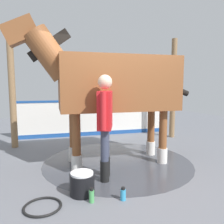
{
  "coord_description": "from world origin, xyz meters",
  "views": [
    {
      "loc": [
        -3.68,
        1.92,
        1.6
      ],
      "look_at": [
        0.03,
        0.07,
        1.09
      ],
      "focal_mm": 36.54,
      "sensor_mm": 36.0,
      "label": 1
    }
  ],
  "objects": [
    {
      "name": "roof_post_far",
      "position": [
        1.6,
        -2.74,
        1.46
      ],
      "size": [
        0.16,
        0.16,
        2.91
      ],
      "primitive_type": "cylinder",
      "color": "olive",
      "rests_on": "ground"
    },
    {
      "name": "handler",
      "position": [
        -0.3,
        0.36,
        1.02
      ],
      "size": [
        0.62,
        0.44,
        1.75
      ],
      "rotation": [
        0.0,
        0.0,
        4.2
      ],
      "color": "black",
      "rests_on": "ground"
    },
    {
      "name": "hose_coil",
      "position": [
        -0.78,
        1.48,
        0.02
      ],
      "size": [
        0.5,
        0.5,
        0.03
      ],
      "primitive_type": "torus",
      "color": "black",
      "rests_on": "ground"
    },
    {
      "name": "barrier_wall",
      "position": [
        2.88,
        -0.74,
        0.52
      ],
      "size": [
        1.01,
        4.48,
        1.12
      ],
      "color": "white",
      "rests_on": "ground"
    },
    {
      "name": "ground_plane",
      "position": [
        0.0,
        0.0,
        -0.01
      ],
      "size": [
        16.0,
        16.0,
        0.02
      ],
      "primitive_type": "cube",
      "color": "slate"
    },
    {
      "name": "wash_bucket",
      "position": [
        -0.66,
        0.9,
        0.17
      ],
      "size": [
        0.36,
        0.36,
        0.34
      ],
      "color": "black",
      "rests_on": "ground"
    },
    {
      "name": "roof_post_near",
      "position": [
        2.5,
        1.61,
        1.46
      ],
      "size": [
        0.16,
        0.16,
        2.91
      ],
      "primitive_type": "cylinder",
      "color": "olive",
      "rests_on": "ground"
    },
    {
      "name": "bottle_spray",
      "position": [
        -0.93,
        0.86,
        0.09
      ],
      "size": [
        0.07,
        0.07,
        0.21
      ],
      "color": "#4CA559",
      "rests_on": "ground"
    },
    {
      "name": "bottle_shampoo",
      "position": [
        -1.07,
        0.45,
        0.09
      ],
      "size": [
        0.08,
        0.08,
        0.19
      ],
      "color": "#3399CC",
      "rests_on": "ground"
    },
    {
      "name": "wet_patch",
      "position": [
        0.35,
        -0.22,
        0.0
      ],
      "size": [
        3.03,
        3.03,
        0.0
      ],
      "primitive_type": "cylinder",
      "color": "#42444C",
      "rests_on": "ground"
    },
    {
      "name": "horse",
      "position": [
        0.38,
        -0.1,
        1.6
      ],
      "size": [
        1.48,
        3.65,
        2.79
      ],
      "rotation": [
        0.0,
        0.0,
        1.37
      ],
      "color": "brown",
      "rests_on": "ground"
    }
  ]
}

